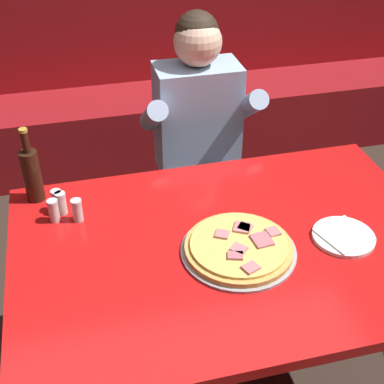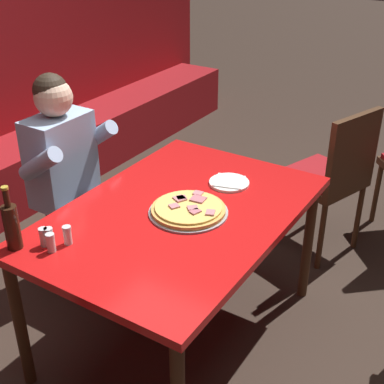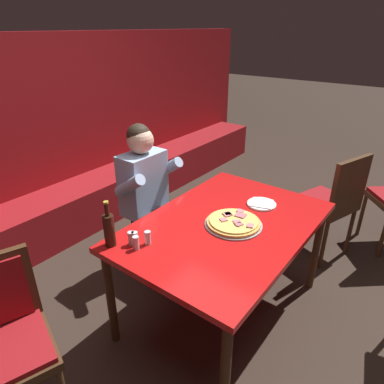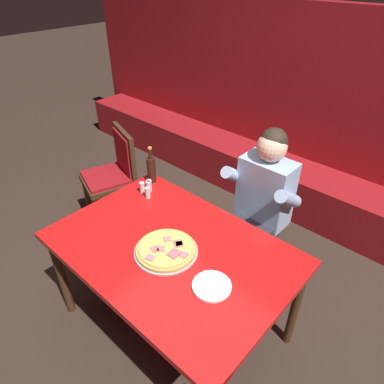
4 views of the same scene
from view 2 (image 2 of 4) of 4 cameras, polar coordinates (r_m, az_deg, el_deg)
ground_plane at (r=3.01m, az=-1.31°, el=-14.75°), size 24.00×24.00×0.00m
main_dining_table at (r=2.58m, az=-1.48°, el=-3.42°), size 1.45×0.99×0.77m
pizza at (r=2.52m, az=-0.38°, el=-1.88°), size 0.38×0.38×0.05m
plate_white_paper at (r=2.79m, az=3.99°, el=1.03°), size 0.21×0.21×0.02m
beer_bottle at (r=2.35m, az=-18.69°, el=-3.39°), size 0.07×0.07×0.29m
shaker_parmesan at (r=2.36m, az=-15.52°, el=-4.74°), size 0.04×0.04×0.09m
shaker_black_pepper at (r=2.36m, az=-14.98°, el=-4.73°), size 0.04×0.04×0.09m
shaker_oregano at (r=2.32m, az=-14.81°, el=-5.34°), size 0.04×0.04×0.09m
shaker_red_pepper_flakes at (r=2.35m, az=-13.14°, el=-4.59°), size 0.04×0.04×0.09m
diner_seated_blue_shirt at (r=3.10m, az=-12.52°, el=1.82°), size 0.53×0.53×1.27m
dining_chair_side_aisle at (r=3.45m, az=14.81°, el=2.17°), size 0.56×0.56×0.99m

